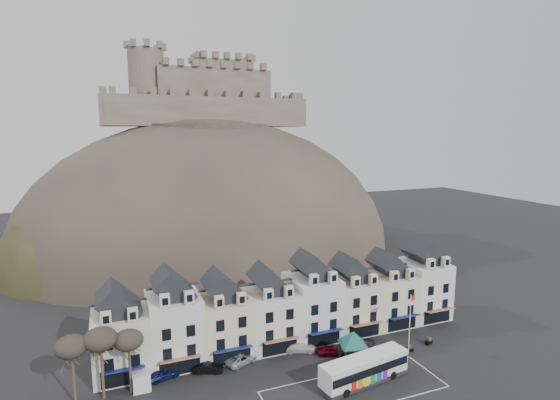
# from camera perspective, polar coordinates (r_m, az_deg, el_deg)

# --- Properties ---
(ground) EXTENTS (300.00, 300.00, 0.00)m
(ground) POSITION_cam_1_polar(r_m,az_deg,el_deg) (56.12, 8.52, -24.28)
(ground) COLOR black
(ground) RESTS_ON ground
(coach_bay_markings) EXTENTS (22.00, 7.50, 0.01)m
(coach_bay_markings) POSITION_cam_1_polar(r_m,az_deg,el_deg) (57.90, 9.71, -23.17)
(coach_bay_markings) COLOR silver
(coach_bay_markings) RESTS_ON ground
(townhouse_terrace) EXTENTS (54.40, 9.35, 11.80)m
(townhouse_terrace) POSITION_cam_1_polar(r_m,az_deg,el_deg) (66.35, 1.60, -13.54)
(townhouse_terrace) COLOR beige
(townhouse_terrace) RESTS_ON ground
(castle_hill) EXTENTS (100.00, 76.00, 68.00)m
(castle_hill) POSITION_cam_1_polar(r_m,az_deg,el_deg) (116.26, -8.36, -6.40)
(castle_hill) COLOR #39322C
(castle_hill) RESTS_ON ground
(castle) EXTENTS (50.20, 22.20, 22.00)m
(castle) POSITION_cam_1_polar(r_m,az_deg,el_deg) (119.21, -9.97, 13.39)
(castle) COLOR brown
(castle) RESTS_ON ground
(tree_left_far) EXTENTS (3.61, 3.61, 8.24)m
(tree_left_far) POSITION_cam_1_polar(r_m,az_deg,el_deg) (56.27, -25.59, -16.96)
(tree_left_far) COLOR #3C3326
(tree_left_far) RESTS_ON ground
(tree_left_mid) EXTENTS (3.78, 3.78, 8.64)m
(tree_left_mid) POSITION_cam_1_polar(r_m,az_deg,el_deg) (55.95, -22.42, -16.52)
(tree_left_mid) COLOR #3C3326
(tree_left_mid) RESTS_ON ground
(tree_left_near) EXTENTS (3.43, 3.43, 7.84)m
(tree_left_near) POSITION_cam_1_polar(r_m,az_deg,el_deg) (56.23, -19.19, -16.97)
(tree_left_near) COLOR #3C3326
(tree_left_near) RESTS_ON ground
(bus) EXTENTS (12.30, 4.53, 3.39)m
(bus) POSITION_cam_1_polar(r_m,az_deg,el_deg) (58.41, 10.95, -20.76)
(bus) COLOR #262628
(bus) RESTS_ON ground
(bus_shelter) EXTENTS (6.77, 6.77, 4.43)m
(bus_shelter) POSITION_cam_1_polar(r_m,az_deg,el_deg) (61.64, 9.55, -17.41)
(bus_shelter) COLOR black
(bus_shelter) RESTS_ON ground
(red_buoy) EXTENTS (1.56, 1.56, 1.93)m
(red_buoy) POSITION_cam_1_polar(r_m,az_deg,el_deg) (63.18, 15.06, -19.41)
(red_buoy) COLOR black
(red_buoy) RESTS_ON ground
(flagpole) EXTENTS (1.13, 0.57, 8.53)m
(flagpole) POSITION_cam_1_polar(r_m,az_deg,el_deg) (65.18, 16.65, -14.76)
(flagpole) COLOR silver
(flagpole) RESTS_ON ground
(white_van) EXTENTS (2.11, 4.70, 2.13)m
(white_van) POSITION_cam_1_polar(r_m,az_deg,el_deg) (60.13, -17.78, -21.00)
(white_van) COLOR white
(white_van) RESTS_ON ground
(planter_west) EXTENTS (1.05, 0.68, 0.97)m
(planter_west) POSITION_cam_1_polar(r_m,az_deg,el_deg) (67.45, 16.58, -18.05)
(planter_west) COLOR black
(planter_west) RESTS_ON ground
(planter_east) EXTENTS (1.24, 0.85, 1.13)m
(planter_east) POSITION_cam_1_polar(r_m,az_deg,el_deg) (70.18, 18.87, -16.98)
(planter_east) COLOR black
(planter_east) RESTS_ON ground
(car_navy) EXTENTS (4.34, 2.58, 1.39)m
(car_navy) POSITION_cam_1_polar(r_m,az_deg,el_deg) (60.48, -15.03, -21.09)
(car_navy) COLOR #0D1745
(car_navy) RESTS_ON ground
(car_black) EXTENTS (4.13, 2.59, 1.28)m
(car_black) POSITION_cam_1_polar(r_m,az_deg,el_deg) (60.73, -9.39, -20.82)
(car_black) COLOR black
(car_black) RESTS_ON ground
(car_silver) EXTENTS (4.95, 3.72, 1.27)m
(car_silver) POSITION_cam_1_polar(r_m,az_deg,el_deg) (62.21, -5.05, -19.96)
(car_silver) COLOR silver
(car_silver) RESTS_ON ground
(car_white) EXTENTS (4.95, 3.40, 1.33)m
(car_white) POSITION_cam_1_polar(r_m,az_deg,el_deg) (64.82, 2.58, -18.64)
(car_white) COLOR white
(car_white) RESTS_ON ground
(car_maroon) EXTENTS (4.20, 3.01, 1.33)m
(car_maroon) POSITION_cam_1_polar(r_m,az_deg,el_deg) (64.31, 6.72, -18.93)
(car_maroon) COLOR #630513
(car_maroon) RESTS_ON ground
(car_charcoal) EXTENTS (4.02, 2.61, 1.25)m
(car_charcoal) POSITION_cam_1_polar(r_m,az_deg,el_deg) (66.78, 10.95, -17.97)
(car_charcoal) COLOR black
(car_charcoal) RESTS_ON ground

